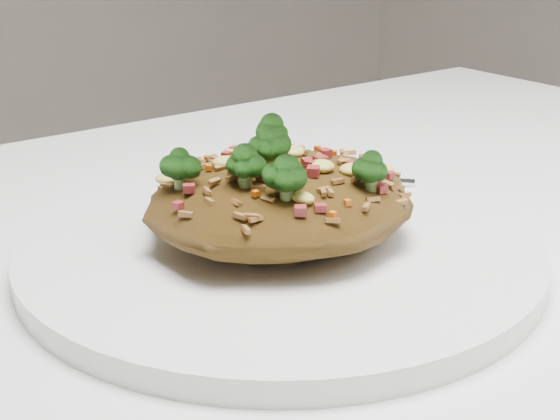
% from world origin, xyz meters
% --- Properties ---
extents(plate, '(0.30, 0.30, 0.01)m').
position_xyz_m(plate, '(0.08, 0.08, 0.76)').
color(plate, white).
rests_on(plate, dining_table).
extents(fried_rice, '(0.15, 0.14, 0.07)m').
position_xyz_m(fried_rice, '(0.08, 0.08, 0.79)').
color(fried_rice, brown).
rests_on(fried_rice, plate).
extents(fork, '(0.12, 0.13, 0.00)m').
position_xyz_m(fork, '(0.15, 0.14, 0.77)').
color(fork, silver).
rests_on(fork, plate).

